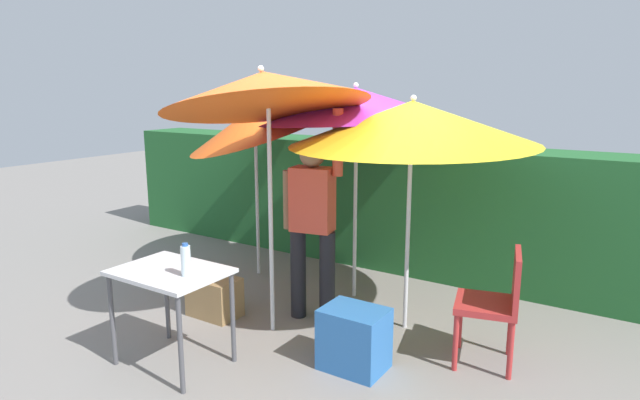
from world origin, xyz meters
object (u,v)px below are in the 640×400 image
object	(u,v)px
umbrella_orange	(256,121)
crate_cardboard	(215,297)
bottle_water	(186,260)
umbrella_rainbow	(412,123)
chair_plastic	(496,300)
cooler_box	(354,339)
umbrella_yellow	(356,105)
person_vendor	(313,218)
umbrella_navy	(265,90)
folding_table	(171,281)

from	to	relation	value
umbrella_orange	crate_cardboard	world-z (taller)	umbrella_orange
umbrella_orange	bottle_water	size ratio (longest dim) A/B	8.99
umbrella_rainbow	crate_cardboard	xyz separation A→B (m)	(-1.57, -0.72, -1.59)
chair_plastic	cooler_box	world-z (taller)	chair_plastic
umbrella_yellow	crate_cardboard	size ratio (longest dim) A/B	4.62
cooler_box	bottle_water	world-z (taller)	bottle_water
chair_plastic	umbrella_yellow	bearing A→B (deg)	158.41
umbrella_orange	person_vendor	size ratio (longest dim) A/B	1.15
umbrella_yellow	umbrella_navy	distance (m)	1.10
chair_plastic	crate_cardboard	world-z (taller)	chair_plastic
person_vendor	folding_table	xyz separation A→B (m)	(-0.44, -1.23, -0.28)
umbrella_yellow	umbrella_orange	bearing A→B (deg)	-179.19
umbrella_yellow	bottle_water	size ratio (longest dim) A/B	8.75
folding_table	bottle_water	distance (m)	0.29
umbrella_navy	folding_table	bearing A→B (deg)	-107.19
umbrella_yellow	bottle_water	xyz separation A→B (m)	(-0.29, -1.92, -1.03)
umbrella_navy	crate_cardboard	world-z (taller)	umbrella_navy
crate_cardboard	folding_table	world-z (taller)	folding_table
cooler_box	bottle_water	xyz separation A→B (m)	(-0.98, -0.69, 0.62)
umbrella_yellow	crate_cardboard	bearing A→B (deg)	-127.42
chair_plastic	bottle_water	xyz separation A→B (m)	(-1.83, -1.31, 0.34)
umbrella_rainbow	chair_plastic	distance (m)	1.51
crate_cardboard	umbrella_rainbow	bearing A→B (deg)	24.55
umbrella_navy	person_vendor	distance (m)	1.18
crate_cardboard	folding_table	size ratio (longest dim) A/B	0.57
umbrella_orange	chair_plastic	xyz separation A→B (m)	(2.73, -0.59, -1.19)
umbrella_rainbow	cooler_box	size ratio (longest dim) A/B	4.36
umbrella_rainbow	umbrella_navy	xyz separation A→B (m)	(-0.96, -0.68, 0.26)
umbrella_yellow	person_vendor	bearing A→B (deg)	-94.57
chair_plastic	folding_table	xyz separation A→B (m)	(-2.03, -1.29, 0.14)
umbrella_rainbow	bottle_water	size ratio (longest dim) A/B	8.43
bottle_water	folding_table	bearing A→B (deg)	173.00
cooler_box	crate_cardboard	bearing A→B (deg)	175.04
umbrella_orange	umbrella_yellow	xyz separation A→B (m)	(1.20, 0.02, 0.19)
umbrella_orange	bottle_water	world-z (taller)	umbrella_orange
umbrella_orange	chair_plastic	bearing A→B (deg)	-12.22
umbrella_navy	bottle_water	size ratio (longest dim) A/B	9.99
chair_plastic	crate_cardboard	size ratio (longest dim) A/B	1.96
person_vendor	crate_cardboard	size ratio (longest dim) A/B	4.13
chair_plastic	folding_table	distance (m)	2.41
umbrella_navy	chair_plastic	world-z (taller)	umbrella_navy
umbrella_orange	umbrella_navy	distance (m)	1.46
folding_table	chair_plastic	bearing A→B (deg)	32.37
person_vendor	bottle_water	world-z (taller)	person_vendor
umbrella_yellow	chair_plastic	xyz separation A→B (m)	(1.54, -0.61, -1.38)
umbrella_yellow	bottle_water	bearing A→B (deg)	-98.60
bottle_water	umbrella_orange	bearing A→B (deg)	115.43
umbrella_orange	chair_plastic	size ratio (longest dim) A/B	2.42
umbrella_yellow	crate_cardboard	xyz separation A→B (m)	(-0.84, -1.10, -1.71)
person_vendor	umbrella_rainbow	bearing A→B (deg)	19.78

